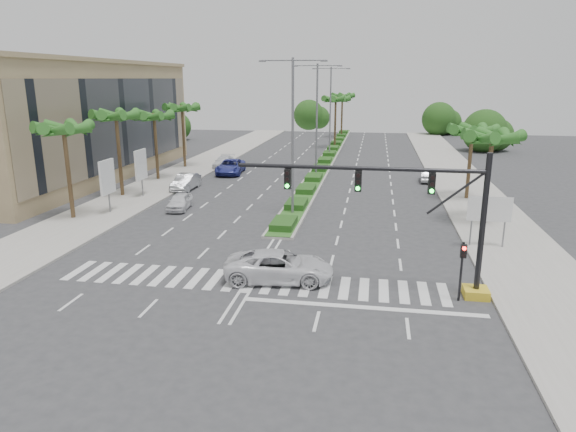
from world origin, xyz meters
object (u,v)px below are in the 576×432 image
at_px(car_parked_b, 186,182).
at_px(car_parked_c, 231,167).
at_px(car_parked_d, 224,162).
at_px(car_right, 428,175).
at_px(car_parked_a, 180,202).
at_px(car_crossing, 279,266).

bearing_deg(car_parked_b, car_parked_c, 78.24).
distance_m(car_parked_c, car_parked_d, 4.23).
bearing_deg(car_parked_c, car_right, -7.58).
height_order(car_parked_a, car_right, car_right).
bearing_deg(car_parked_a, car_right, 30.03).
distance_m(car_parked_a, car_crossing, 17.66).
xyz_separation_m(car_parked_d, car_crossing, (13.26, -34.17, 0.11)).
bearing_deg(car_parked_b, car_right, 19.33).
height_order(car_parked_c, car_right, car_parked_c).
xyz_separation_m(car_parked_c, car_right, (21.68, -0.90, -0.15)).
height_order(car_parked_a, car_parked_b, car_parked_b).
relative_size(car_crossing, car_right, 1.44).
distance_m(car_parked_d, car_right, 24.06).
relative_size(car_parked_c, car_crossing, 1.01).
bearing_deg(car_parked_c, car_parked_a, -93.96).
bearing_deg(car_crossing, car_parked_d, 15.19).
height_order(car_parked_b, car_parked_c, car_parked_c).
distance_m(car_parked_c, car_right, 21.70).
xyz_separation_m(car_parked_b, car_right, (23.60, 8.21, -0.10)).
bearing_deg(car_parked_a, car_parked_d, 90.09).
relative_size(car_parked_d, car_right, 1.19).
relative_size(car_parked_a, car_parked_b, 0.83).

